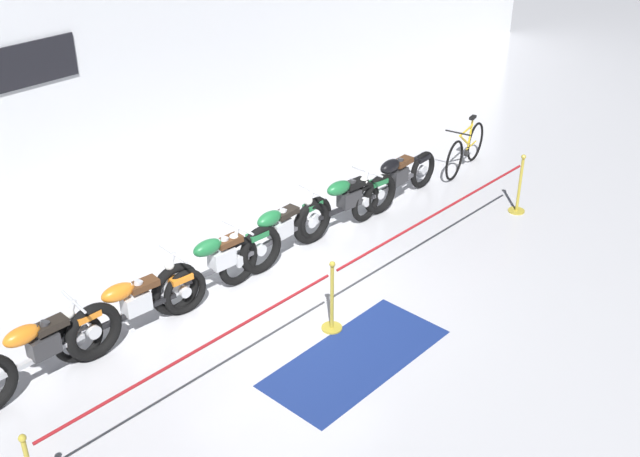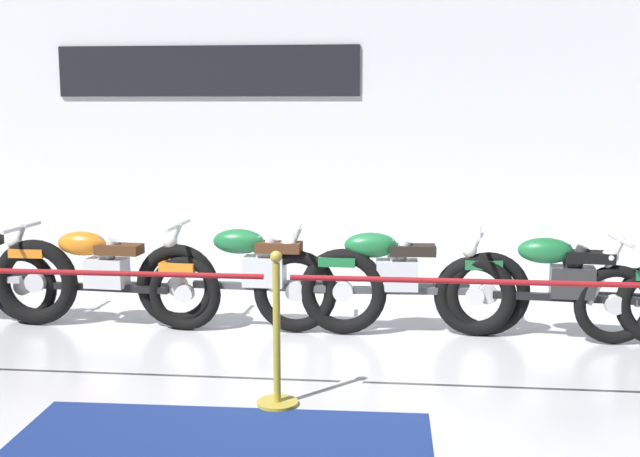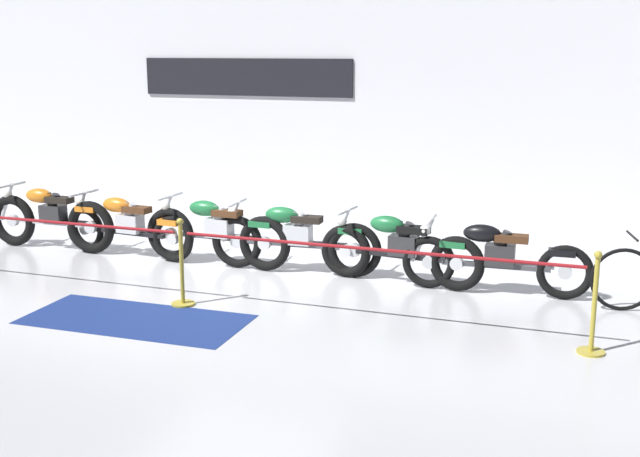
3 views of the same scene
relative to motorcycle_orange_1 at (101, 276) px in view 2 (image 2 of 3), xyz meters
The scene contains 9 objects.
ground_plane 2.20m from the motorcycle_orange_1, 19.07° to the right, with size 120.00×120.00×0.00m, color silver.
back_wall 5.13m from the motorcycle_orange_1, 65.38° to the left, with size 28.00×0.29×4.20m.
motorcycle_orange_1 is the anchor object (origin of this frame).
motorcycle_green_2 1.45m from the motorcycle_orange_1, ahead, with size 2.27×0.62×0.96m.
motorcycle_green_3 2.61m from the motorcycle_orange_1, ahead, with size 2.42×0.62×0.95m.
motorcycle_green_4 4.09m from the motorcycle_orange_1, ahead, with size 2.22×0.62×0.93m.
stanchion_far_left 1.93m from the motorcycle_orange_1, 68.37° to the right, with size 8.94×0.28×1.05m.
stanchion_mid_left 2.60m from the motorcycle_orange_1, 43.14° to the right, with size 0.28×0.28×1.05m.
floor_banner 2.97m from the motorcycle_orange_1, 55.75° to the right, with size 2.53×1.13×0.01m, color navy.
Camera 2 is at (0.68, -6.16, 2.01)m, focal length 45.00 mm.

